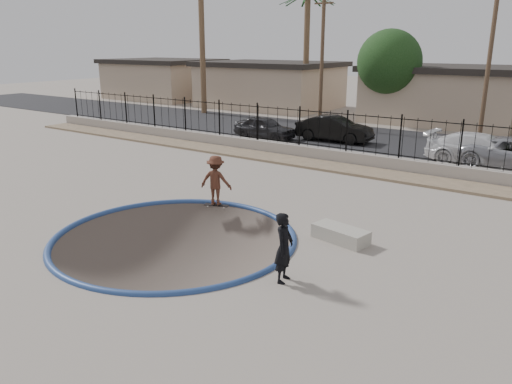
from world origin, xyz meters
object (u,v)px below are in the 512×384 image
at_px(car_a, 265,128).
at_px(car_b, 334,129).
at_px(videographer, 284,248).
at_px(concrete_ledge, 341,234).
at_px(skater, 216,183).
at_px(car_c, 482,150).
at_px(skateboard, 216,205).

bearing_deg(car_a, car_b, -66.70).
bearing_deg(videographer, concrete_ledge, -11.79).
relative_size(car_a, car_b, 0.86).
xyz_separation_m(skater, concrete_ledge, (4.83, -0.36, -0.65)).
bearing_deg(concrete_ledge, car_c, 84.03).
bearing_deg(skateboard, skater, 114.94).
xyz_separation_m(skater, car_c, (6.07, 11.52, -0.09)).
height_order(car_b, car_c, car_c).
xyz_separation_m(skater, videographer, (4.83, -3.39, -0.00)).
bearing_deg(car_a, car_c, -89.09).
height_order(skater, skateboard, skater).
xyz_separation_m(car_b, car_c, (8.16, -1.53, 0.00)).
distance_m(skater, concrete_ledge, 4.89).
relative_size(videographer, car_c, 0.34).
distance_m(car_a, car_c, 11.88).
distance_m(videographer, car_c, 14.96).
distance_m(car_a, car_b, 4.03).
bearing_deg(car_b, car_c, -104.85).
xyz_separation_m(skater, skateboard, (0.00, -0.00, -0.78)).
distance_m(skater, car_a, 12.89).
relative_size(videographer, car_a, 0.45).
distance_m(car_b, car_c, 8.30).
height_order(concrete_ledge, car_a, car_a).
xyz_separation_m(videographer, car_b, (-6.91, 16.43, -0.09)).
xyz_separation_m(skateboard, concrete_ledge, (4.83, -0.36, 0.14)).
bearing_deg(videographer, car_a, 23.74).
distance_m(concrete_ledge, car_a, 15.95).
distance_m(concrete_ledge, car_c, 11.96).
bearing_deg(car_a, skater, -152.36).
height_order(concrete_ledge, car_c, car_c).
bearing_deg(car_b, concrete_ledge, -156.97).
distance_m(videographer, car_a, 18.31).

